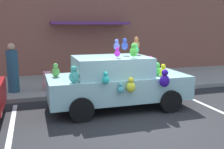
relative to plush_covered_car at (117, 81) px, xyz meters
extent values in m
plane|color=#262628|center=(0.28, -1.66, -0.80)|extent=(60.00, 60.00, 0.00)
cube|color=gray|center=(0.28, 3.34, -0.73)|extent=(24.00, 4.00, 0.15)
cube|color=brown|center=(0.28, 5.49, 2.40)|extent=(24.00, 0.30, 6.40)
cube|color=#642D72|center=(0.32, 4.94, 1.75)|extent=(3.60, 1.10, 0.12)
cube|color=silver|center=(2.71, -0.66, -0.80)|extent=(0.12, 3.60, 0.01)
cube|color=silver|center=(-2.93, -0.66, -0.80)|extent=(0.12, 3.60, 0.01)
cube|color=#93C2C4|center=(0.05, 0.01, -0.16)|extent=(4.11, 1.74, 0.68)
cube|color=#93C2C4|center=(-0.16, 0.01, 0.46)|extent=(2.14, 1.53, 0.56)
cylinder|color=black|center=(1.32, 0.88, -0.48)|extent=(0.64, 0.22, 0.64)
cylinder|color=black|center=(1.32, -0.86, -0.48)|extent=(0.64, 0.22, 0.64)
cylinder|color=black|center=(-1.23, 0.88, -0.48)|extent=(0.64, 0.22, 0.64)
cylinder|color=black|center=(-1.23, -0.86, -0.48)|extent=(0.64, 0.22, 0.64)
ellipsoid|color=#63BA4B|center=(-1.73, 0.33, 0.32)|extent=(0.23, 0.19, 0.27)
sphere|color=#63BA4B|center=(-1.73, 0.33, 0.50)|extent=(0.14, 0.14, 0.14)
ellipsoid|color=#47BBAD|center=(-1.36, -0.65, 0.33)|extent=(0.26, 0.21, 0.30)
sphere|color=#47BBAD|center=(-1.36, -0.65, 0.54)|extent=(0.16, 0.16, 0.16)
ellipsoid|color=yellow|center=(1.22, -0.57, 0.31)|extent=(0.21, 0.17, 0.25)
sphere|color=yellow|center=(1.22, -0.57, 0.48)|extent=(0.14, 0.14, 0.14)
ellipsoid|color=green|center=(0.32, -0.51, 0.91)|extent=(0.22, 0.18, 0.26)
sphere|color=green|center=(0.32, -0.51, 1.09)|extent=(0.14, 0.14, 0.14)
ellipsoid|color=yellow|center=(0.08, -0.96, 0.03)|extent=(0.24, 0.20, 0.28)
sphere|color=yellow|center=(0.08, -0.96, 0.23)|extent=(0.15, 0.15, 0.15)
ellipsoid|color=blue|center=(0.31, 0.18, 1.03)|extent=(0.20, 0.16, 0.24)
sphere|color=blue|center=(0.31, 0.18, 1.20)|extent=(0.13, 0.13, 0.13)
ellipsoid|color=#E72FB9|center=(1.39, 0.65, 0.34)|extent=(0.27, 0.22, 0.31)
sphere|color=#E72FB9|center=(1.39, 0.65, 0.55)|extent=(0.17, 0.17, 0.17)
ellipsoid|color=#2E138D|center=(1.05, -0.98, 0.14)|extent=(0.28, 0.23, 0.33)
sphere|color=#2E138D|center=(1.05, -0.98, 0.37)|extent=(0.18, 0.18, 0.18)
ellipsoid|color=#4FE065|center=(1.14, -0.36, 0.32)|extent=(0.23, 0.19, 0.27)
sphere|color=#4FE065|center=(1.14, -0.36, 0.50)|extent=(0.14, 0.14, 0.14)
ellipsoid|color=#D52BD9|center=(-0.11, -0.38, 0.87)|extent=(0.16, 0.13, 0.19)
sphere|color=#D52BD9|center=(-0.11, -0.38, 1.00)|extent=(0.10, 0.10, 0.10)
ellipsoid|color=#52EA85|center=(0.66, 0.13, 0.90)|extent=(0.18, 0.15, 0.21)
sphere|color=#52EA85|center=(0.66, 0.13, 1.05)|extent=(0.12, 0.12, 0.12)
ellipsoid|color=#49AEBC|center=(-0.20, -0.93, -0.02)|extent=(0.17, 0.14, 0.20)
sphere|color=#49AEBC|center=(-0.20, -0.93, 0.11)|extent=(0.11, 0.11, 0.11)
ellipsoid|color=#19B8D4|center=(0.89, 0.17, 0.28)|extent=(0.16, 0.13, 0.19)
sphere|color=#19B8D4|center=(0.89, 0.17, 0.41)|extent=(0.10, 0.10, 0.10)
ellipsoid|color=#2AC3B5|center=(-0.61, -0.94, 0.27)|extent=(0.19, 0.16, 0.23)
sphere|color=#2AC3B5|center=(-0.61, -0.94, 0.42)|extent=(0.12, 0.12, 0.12)
ellipsoid|color=#D7773F|center=(0.77, 0.38, 1.05)|extent=(0.21, 0.17, 0.25)
sphere|color=#D7773F|center=(0.77, 0.38, 1.22)|extent=(0.13, 0.13, 0.13)
ellipsoid|color=maroon|center=(-0.76, 0.12, 0.32)|extent=(0.24, 0.20, 0.28)
sphere|color=maroon|center=(-0.76, 0.12, 0.52)|extent=(0.15, 0.15, 0.15)
ellipsoid|color=#677EE9|center=(-0.08, -0.22, 1.06)|extent=(0.17, 0.14, 0.20)
sphere|color=#677EE9|center=(-0.08, -0.22, 1.20)|extent=(0.11, 0.11, 0.11)
ellipsoid|color=pink|center=(-1.88, 2.21, -0.42)|extent=(0.37, 0.31, 0.46)
sphere|color=pink|center=(-1.88, 2.21, -0.09)|extent=(0.26, 0.26, 0.26)
sphere|color=pink|center=(-1.97, 2.21, 0.00)|extent=(0.11, 0.11, 0.11)
sphere|color=pink|center=(-1.78, 2.21, 0.00)|extent=(0.11, 0.11, 0.11)
cylinder|color=#264D65|center=(-3.01, 2.30, 0.08)|extent=(0.38, 0.38, 1.46)
sphere|color=tan|center=(-3.01, 2.30, 0.93)|extent=(0.24, 0.24, 0.24)
camera|label=1|loc=(-2.39, -7.20, 1.62)|focal=41.98mm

